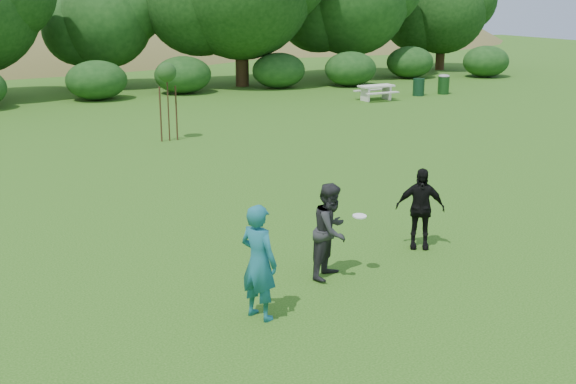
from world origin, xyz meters
The scene contains 10 objects.
ground centered at (0.00, 0.00, 0.00)m, with size 120.00×120.00×0.00m, color #19470C.
player_teal centered at (-2.24, -0.26, 0.99)m, with size 0.72×0.48×1.99m, color #185D6F.
player_grey centered at (-0.24, 0.75, 0.93)m, with size 0.90×0.70×1.85m, color #27272A.
player_black centered at (2.26, 1.29, 0.88)m, with size 1.03×0.43×1.75m, color black.
trash_can_near centered at (16.63, 20.12, 0.45)m, with size 0.60×0.60×0.90m, color #12321F.
frisbee centered at (0.26, 0.56, 1.20)m, with size 0.27×0.27×0.04m.
sapling centered at (1.19, 14.76, 2.42)m, with size 0.70×0.70×2.85m.
picnic_table centered at (13.70, 19.76, 0.52)m, with size 1.80×1.48×0.76m.
trash_can_lidded centered at (18.20, 20.03, 0.54)m, with size 0.60×0.60×1.05m.
tree_row centered at (3.23, 28.68, 4.87)m, with size 53.92×10.38×9.62m.
Camera 1 is at (-6.95, -10.40, 5.31)m, focal length 45.00 mm.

